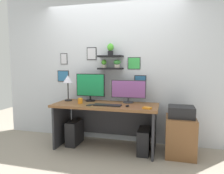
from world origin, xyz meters
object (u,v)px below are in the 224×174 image
(computer_mouse, at_px, (127,106))
(scissors_tray, at_px, (147,108))
(drawer_cabinet, at_px, (180,136))
(desk_lamp, at_px, (68,81))
(desk, at_px, (106,115))
(printer, at_px, (181,112))
(monitor_left, at_px, (90,86))
(keyboard, at_px, (107,105))
(coffee_mug, at_px, (80,101))
(cell_phone, at_px, (90,105))
(monitor_right, at_px, (128,90))
(computer_tower_right, at_px, (144,141))
(computer_tower_left, at_px, (75,132))

(computer_mouse, distance_m, scissors_tray, 0.32)
(computer_mouse, xyz_separation_m, drawer_cabinet, (0.80, 0.16, -0.47))
(desk_lamp, height_order, scissors_tray, desk_lamp)
(scissors_tray, bearing_deg, computer_mouse, 167.56)
(desk, bearing_deg, printer, -1.25)
(desk, relative_size, monitor_left, 3.27)
(scissors_tray, height_order, drawer_cabinet, scissors_tray)
(desk_lamp, xyz_separation_m, printer, (1.93, -0.10, -0.42))
(monitor_left, bearing_deg, drawer_cabinet, -6.95)
(desk, xyz_separation_m, drawer_cabinet, (1.19, -0.03, -0.24))
(keyboard, relative_size, drawer_cabinet, 0.74)
(scissors_tray, relative_size, printer, 0.32)
(computer_mouse, height_order, coffee_mug, coffee_mug)
(desk_lamp, relative_size, cell_phone, 3.28)
(monitor_right, height_order, keyboard, monitor_right)
(monitor_left, height_order, coffee_mug, monitor_left)
(scissors_tray, bearing_deg, desk_lamp, 167.33)
(drawer_cabinet, height_order, computer_tower_right, drawer_cabinet)
(desk, bearing_deg, computer_tower_right, -7.41)
(cell_phone, height_order, computer_tower_right, cell_phone)
(printer, relative_size, computer_tower_right, 0.95)
(keyboard, bearing_deg, scissors_tray, -6.15)
(coffee_mug, xyz_separation_m, scissors_tray, (1.12, -0.14, -0.03))
(computer_mouse, distance_m, coffee_mug, 0.82)
(drawer_cabinet, distance_m, printer, 0.38)
(scissors_tray, bearing_deg, keyboard, 173.85)
(scissors_tray, bearing_deg, cell_phone, 178.27)
(keyboard, bearing_deg, drawer_cabinet, 8.11)
(desk_lamp, height_order, cell_phone, desk_lamp)
(coffee_mug, height_order, scissors_tray, coffee_mug)
(monitor_left, height_order, drawer_cabinet, monitor_left)
(computer_mouse, bearing_deg, monitor_right, 97.93)
(desk, height_order, coffee_mug, coffee_mug)
(monitor_left, distance_m, keyboard, 0.60)
(keyboard, height_order, drawer_cabinet, keyboard)
(desk_lamp, bearing_deg, computer_tower_left, -30.53)
(computer_tower_left, bearing_deg, computer_tower_right, -2.79)
(monitor_right, bearing_deg, coffee_mug, -160.22)
(computer_tower_left, bearing_deg, drawer_cabinet, -0.06)
(printer, bearing_deg, monitor_right, 167.57)
(computer_mouse, height_order, cell_phone, computer_mouse)
(desk_lamp, height_order, drawer_cabinet, desk_lamp)
(computer_mouse, bearing_deg, scissors_tray, -12.44)
(scissors_tray, bearing_deg, desk, 160.12)
(desk_lamp, distance_m, computer_tower_right, 1.66)
(scissors_tray, bearing_deg, computer_tower_left, 169.83)
(monitor_right, xyz_separation_m, keyboard, (-0.27, -0.35, -0.20))
(desk_lamp, relative_size, drawer_cabinet, 0.77)
(scissors_tray, distance_m, printer, 0.55)
(desk, relative_size, computer_tower_left, 4.12)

